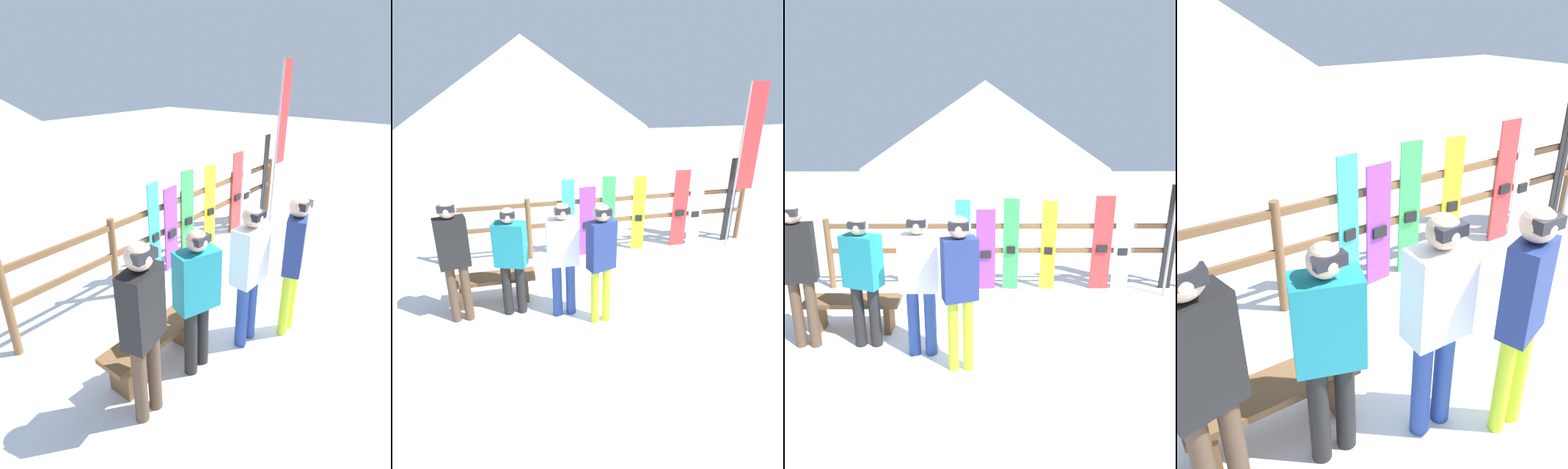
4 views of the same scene
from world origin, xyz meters
TOP-DOWN VIEW (x-y plane):
  - ground_plane at (0.00, 0.00)m, footprint 40.00×40.00m
  - mountain_backdrop at (0.00, 23.60)m, footprint 18.00×18.00m
  - fence at (0.00, 1.60)m, footprint 6.00×0.10m
  - bench at (-2.13, 0.23)m, footprint 1.23×0.36m
  - person_white at (-1.14, -0.31)m, footprint 0.44×0.25m
  - person_navy at (-0.68, -0.61)m, footprint 0.40×0.30m
  - person_black at (-2.58, -0.14)m, footprint 0.44×0.31m
  - person_teal at (-1.84, -0.13)m, footprint 0.48×0.36m
  - snowboard_cyan at (-0.73, 1.55)m, footprint 0.25×0.08m
  - snowboard_purple at (-0.37, 1.55)m, footprint 0.32×0.07m
  - snowboard_green at (0.04, 1.55)m, footprint 0.25×0.08m
  - snowboard_yellow at (0.66, 1.55)m, footprint 0.24×0.09m
  - snowboard_red at (1.53, 1.55)m, footprint 0.31×0.06m
  - snowboard_white at (1.88, 1.55)m, footprint 0.27×0.06m
  - ski_pair_black at (2.65, 1.55)m, footprint 0.20×0.02m
  - rental_flag at (2.63, 1.27)m, footprint 0.40×0.04m

SIDE VIEW (x-z plane):
  - ground_plane at x=0.00m, z-range 0.00..0.00m
  - bench at x=-2.13m, z-range 0.10..0.56m
  - snowboard_purple at x=-0.37m, z-range 0.00..1.36m
  - fence at x=0.00m, z-range 0.12..1.31m
  - snowboard_white at x=1.88m, z-range 0.00..1.46m
  - snowboard_yellow at x=0.66m, z-range 0.00..1.50m
  - snowboard_cyan at x=-0.73m, z-range 0.00..1.52m
  - snowboard_green at x=0.04m, z-range 0.00..1.54m
  - snowboard_red at x=1.53m, z-range 0.00..1.58m
  - ski_pair_black at x=2.65m, z-range 0.00..1.76m
  - person_teal at x=-1.84m, z-range 0.13..1.76m
  - person_white at x=-1.14m, z-range 0.14..1.85m
  - person_navy at x=-0.68m, z-range 0.18..1.93m
  - person_black at x=-2.58m, z-range 0.17..1.96m
  - rental_flag at x=2.63m, z-range 0.38..3.54m
  - mountain_backdrop at x=0.00m, z-range 0.00..6.00m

